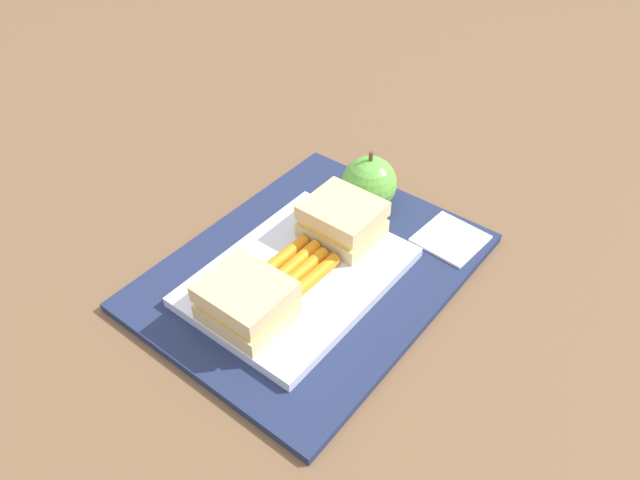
# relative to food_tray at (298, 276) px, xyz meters

# --- Properties ---
(ground_plane) EXTENTS (2.40, 2.40, 0.00)m
(ground_plane) POSITION_rel_food_tray_xyz_m (0.03, 0.00, -0.02)
(ground_plane) COLOR brown
(lunchbag_mat) EXTENTS (0.36, 0.28, 0.01)m
(lunchbag_mat) POSITION_rel_food_tray_xyz_m (0.03, 0.00, -0.01)
(lunchbag_mat) COLOR navy
(lunchbag_mat) RESTS_ON ground_plane
(food_tray) EXTENTS (0.23, 0.17, 0.01)m
(food_tray) POSITION_rel_food_tray_xyz_m (0.00, 0.00, 0.00)
(food_tray) COLOR white
(food_tray) RESTS_ON lunchbag_mat
(sandwich_half_left) EXTENTS (0.07, 0.08, 0.04)m
(sandwich_half_left) POSITION_rel_food_tray_xyz_m (-0.08, 0.00, 0.03)
(sandwich_half_left) COLOR #DBC189
(sandwich_half_left) RESTS_ON food_tray
(sandwich_half_right) EXTENTS (0.07, 0.08, 0.04)m
(sandwich_half_right) POSITION_rel_food_tray_xyz_m (0.08, 0.00, 0.03)
(sandwich_half_right) COLOR #DBC189
(sandwich_half_right) RESTS_ON food_tray
(carrot_sticks_bundle) EXTENTS (0.08, 0.06, 0.02)m
(carrot_sticks_bundle) POSITION_rel_food_tray_xyz_m (0.00, 0.00, 0.01)
(carrot_sticks_bundle) COLOR orange
(carrot_sticks_bundle) RESTS_ON food_tray
(apple) EXTENTS (0.07, 0.07, 0.08)m
(apple) POSITION_rel_food_tray_xyz_m (0.15, 0.02, 0.03)
(apple) COLOR #66B742
(apple) RESTS_ON lunchbag_mat
(paper_napkin) EXTENTS (0.07, 0.07, 0.00)m
(paper_napkin) POSITION_rel_food_tray_xyz_m (0.16, -0.10, -0.00)
(paper_napkin) COLOR white
(paper_napkin) RESTS_ON lunchbag_mat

